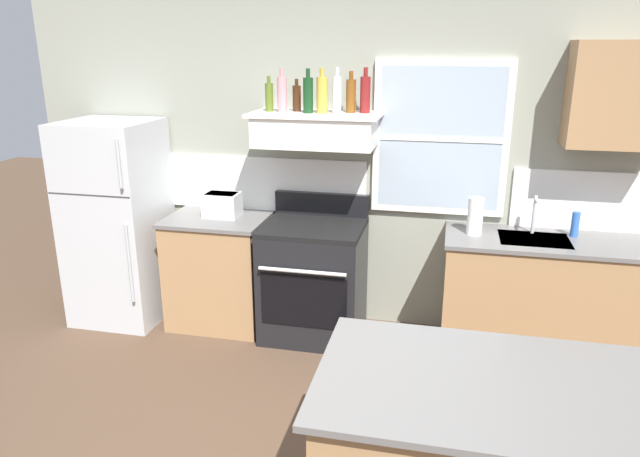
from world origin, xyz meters
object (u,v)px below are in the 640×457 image
Objects in this scene: bottle_rose_pink at (282,94)px; bottle_brown_stout at (297,98)px; bottle_olive_oil_square at (269,97)px; dish_soap_bottle at (575,224)px; bottle_dark_green_wine at (308,95)px; bottle_red_label_wine at (365,94)px; bottle_champagne_gold_foil at (322,94)px; bottle_clear_tall at (337,94)px; bottle_amber_wine at (351,95)px; stove_range at (314,279)px; paper_towel_roll at (475,216)px; refrigerator at (118,222)px; toaster at (222,204)px.

bottle_brown_stout is at bearing 41.12° from bottle_rose_pink.
bottle_olive_oil_square is 1.43× the size of dish_soap_bottle.
bottle_dark_green_wine is at bearing -41.51° from bottle_brown_stout.
bottle_red_label_wine reaches higher than bottle_olive_oil_square.
bottle_red_label_wine reaches higher than bottle_champagne_gold_foil.
dish_soap_bottle is at bearing 1.99° from bottle_rose_pink.
bottle_rose_pink is 1.33× the size of bottle_brown_stout.
bottle_clear_tall is at bearing -178.11° from dish_soap_bottle.
dish_soap_bottle is at bearing 2.72° from bottle_champagne_gold_foil.
bottle_clear_tall is 0.11m from bottle_amber_wine.
stove_range is 1.47m from bottle_red_label_wine.
bottle_champagne_gold_foil reaches higher than dish_soap_bottle.
bottle_olive_oil_square is 1.74m from paper_towel_roll.
bottle_clear_tall is 1.20× the size of paper_towel_roll.
bottle_red_label_wine reaches higher than dish_soap_bottle.
bottle_clear_tall reaches higher than bottle_amber_wine.
refrigerator reaches higher than dish_soap_bottle.
bottle_rose_pink is (1.40, 0.09, 1.05)m from refrigerator.
bottle_red_label_wine is 1.18m from paper_towel_roll.
bottle_champagne_gold_foil is 0.11m from bottle_clear_tall.
paper_towel_roll reaches higher than toaster.
bottle_red_label_wine is at bearing 4.79° from bottle_olive_oil_square.
bottle_clear_tall is at bearing 16.10° from bottle_champagne_gold_foil.
refrigerator is 5.12× the size of bottle_clear_tall.
refrigerator is 5.27× the size of bottle_dark_green_wine.
bottle_clear_tall is 0.21m from bottle_red_label_wine.
bottle_champagne_gold_foil reaches higher than bottle_olive_oil_square.
refrigerator is 7.04× the size of bottle_brown_stout.
paper_towel_roll reaches higher than dish_soap_bottle.
bottle_amber_wine reaches higher than bottle_olive_oil_square.
bottle_champagne_gold_foil is 0.99× the size of bottle_clear_tall.
bottle_champagne_gold_foil reaches higher than paper_towel_roll.
bottle_brown_stout is at bearing 179.34° from bottle_amber_wine.
bottle_champagne_gold_foil reaches higher than bottle_amber_wine.
bottle_champagne_gold_foil is (0.82, -0.02, 0.87)m from toaster.
paper_towel_roll is (1.34, -0.10, -0.80)m from bottle_brown_stout.
bottle_amber_wine is at bearing 4.79° from refrigerator.
bottle_dark_green_wine is (0.31, -0.04, 0.02)m from bottle_olive_oil_square.
bottle_brown_stout is at bearing 138.49° from bottle_dark_green_wine.
bottle_olive_oil_square is 0.41m from bottle_champagne_gold_foil.
bottle_olive_oil_square is 0.61m from bottle_amber_wine.
bottle_dark_green_wine is 1.49m from paper_towel_roll.
dish_soap_bottle is at bearing 1.54° from toaster.
toaster is at bearing 5.74° from refrigerator.
bottle_amber_wine is 1.25m from paper_towel_roll.
bottle_rose_pink is at bearing 165.62° from stove_range.
paper_towel_roll is at bearing -1.04° from bottle_rose_pink.
paper_towel_roll is (0.83, -0.11, -0.83)m from bottle_red_label_wine.
bottle_red_label_wine is 1.76m from dish_soap_bottle.
bottle_clear_tall is (0.32, -0.06, 0.04)m from bottle_brown_stout.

